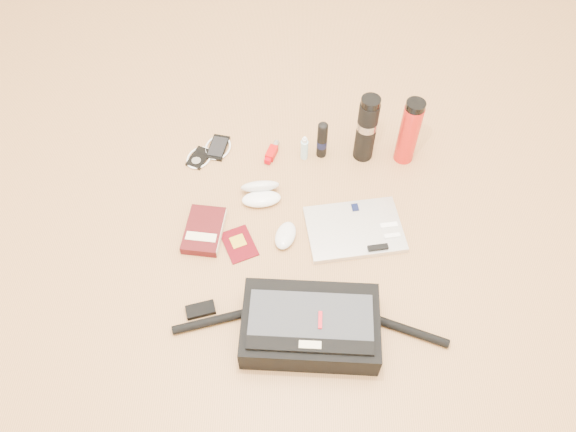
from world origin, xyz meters
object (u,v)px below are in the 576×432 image
(book, at_px, (204,231))
(thermos_black, at_px, (367,128))
(laptop, at_px, (355,229))
(thermos_red, at_px, (409,132))
(messenger_bag, at_px, (310,326))

(book, xyz_separation_m, thermos_black, (0.58, 0.38, 0.13))
(laptop, height_order, thermos_black, thermos_black)
(thermos_red, bearing_deg, thermos_black, 176.27)
(book, height_order, thermos_red, thermos_red)
(thermos_black, bearing_deg, book, -146.94)
(thermos_red, bearing_deg, book, -153.52)
(messenger_bag, distance_m, book, 0.53)
(thermos_black, bearing_deg, laptop, -97.85)
(thermos_black, relative_size, thermos_red, 1.02)
(book, bearing_deg, thermos_black, 39.30)
(thermos_black, distance_m, thermos_red, 0.16)
(laptop, xyz_separation_m, book, (-0.53, -0.02, 0.01))
(messenger_bag, relative_size, laptop, 2.38)
(laptop, bearing_deg, thermos_red, 50.22)
(book, bearing_deg, messenger_bag, -39.25)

